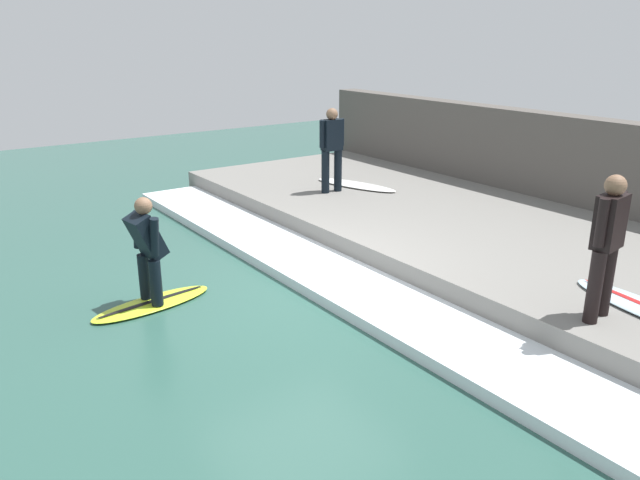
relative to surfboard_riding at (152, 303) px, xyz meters
name	(u,v)px	position (x,y,z in m)	size (l,w,h in m)	color
ground_plane	(302,293)	(1.80, -0.78, -0.03)	(28.00, 28.00, 0.00)	#2D564C
concrete_ledge	(473,234)	(5.16, -0.78, 0.17)	(4.40, 12.57, 0.41)	slate
back_wall	(568,170)	(7.61, -0.78, 0.94)	(0.50, 13.20, 1.95)	#544F49
wave_foam_crest	(336,279)	(2.37, -0.78, 0.04)	(1.19, 11.95, 0.15)	silver
surfboard_riding	(152,303)	(0.00, 0.00, 0.00)	(1.70, 0.74, 0.07)	#BFE02D
surfer_riding	(147,245)	(0.00, 0.00, 0.79)	(0.47, 0.62, 1.38)	black
surfer_waiting_near	(607,240)	(3.51, -3.96, 1.27)	(0.53, 0.28, 1.58)	black
surfer_waiting_far	(332,146)	(4.48, 2.21, 1.28)	(0.54, 0.24, 1.60)	black
surfboard_waiting_far	(356,185)	(5.15, 2.29, 0.41)	(1.00, 1.91, 0.06)	white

